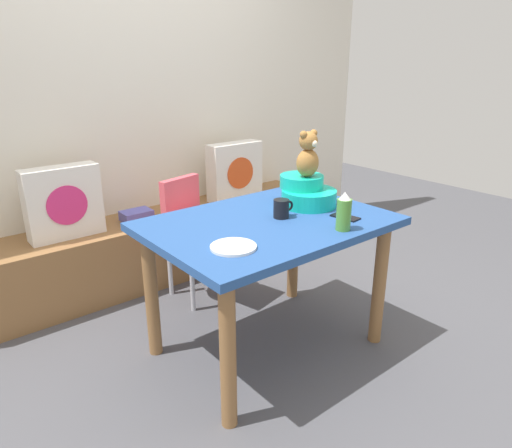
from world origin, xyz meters
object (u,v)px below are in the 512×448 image
Objects in this scene: dining_table at (268,241)px; ketchup_bottle at (344,212)px; pillow_floral_right at (235,171)px; pillow_floral_left at (63,203)px; book_stack at (137,215)px; coffee_mug at (282,208)px; cell_phone at (345,217)px; dinner_plate_near at (233,247)px; teddy_bear at (308,155)px; infant_seat_teal at (306,192)px; highchair at (195,222)px.

ketchup_bottle reaches higher than dining_table.
pillow_floral_left is at bearing 180.00° from pillow_floral_right.
coffee_mug is (0.25, -1.19, 0.29)m from book_stack.
book_stack is at bearing 178.55° from pillow_floral_right.
dining_table is 8.28× the size of cell_phone.
dining_table is 5.96× the size of dinner_plate_near.
coffee_mug is at bearing -163.53° from teddy_bear.
cell_phone is at bearing -90.45° from infant_seat_teal.
cell_phone is at bearing -40.13° from coffee_mug.
coffee_mug reaches higher than book_stack.
teddy_bear is (0.30, -0.68, 0.50)m from highchair.
teddy_bear is at bearing -106.49° from pillow_floral_right.
cell_phone reaches higher than dining_table.
teddy_bear is at bearing -90.00° from infant_seat_teal.
book_stack is 1.00× the size of dinner_plate_near.
infant_seat_teal is 0.73m from dinner_plate_near.
dining_table is at bearing 170.22° from coffee_mug.
highchair reaches higher than cell_phone.
dinner_plate_near is at bearing -160.19° from infant_seat_teal.
highchair is 0.89m from teddy_bear.
pillow_floral_left reaches higher than dining_table.
dining_table is 9.94× the size of coffee_mug.
pillow_floral_left is 2.20× the size of dinner_plate_near.
infant_seat_teal is 0.42m from ketchup_bottle.
pillow_floral_right reaches higher than dinner_plate_near.
ketchup_bottle reaches higher than pillow_floral_right.
teddy_bear is 1.25× the size of dinner_plate_near.
ketchup_bottle is (0.82, -1.49, 0.15)m from pillow_floral_left.
teddy_bear reaches higher than highchair.
cell_phone reaches higher than book_stack.
pillow_floral_right is 0.77m from highchair.
pillow_floral_right is 1.31m from coffee_mug.
ketchup_bottle reaches higher than pillow_floral_left.
pillow_floral_right reaches higher than dining_table.
ketchup_bottle is 1.54× the size of coffee_mug.
infant_seat_teal is at bearing 81.96° from cell_phone.
coffee_mug is (0.72, -1.17, 0.11)m from pillow_floral_left.
pillow_floral_right is at bearing 33.63° from highchair.
dinner_plate_near is at bearing -77.85° from pillow_floral_left.
coffee_mug is at bearing -86.10° from highchair.
infant_seat_teal reaches higher than dinner_plate_near.
pillow_floral_right reaches higher than book_stack.
pillow_floral_right is at bearing -1.45° from book_stack.
infant_seat_teal is (0.30, -0.68, 0.29)m from highchair.
dinner_plate_near is (0.29, -1.34, 0.07)m from pillow_floral_left.
dinner_plate_near is (-0.43, -0.17, -0.04)m from coffee_mug.
highchair is 5.49× the size of cell_phone.
infant_seat_teal reaches higher than dining_table.
ketchup_bottle is at bearing -15.19° from dinner_plate_near.
coffee_mug reaches higher than highchair.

